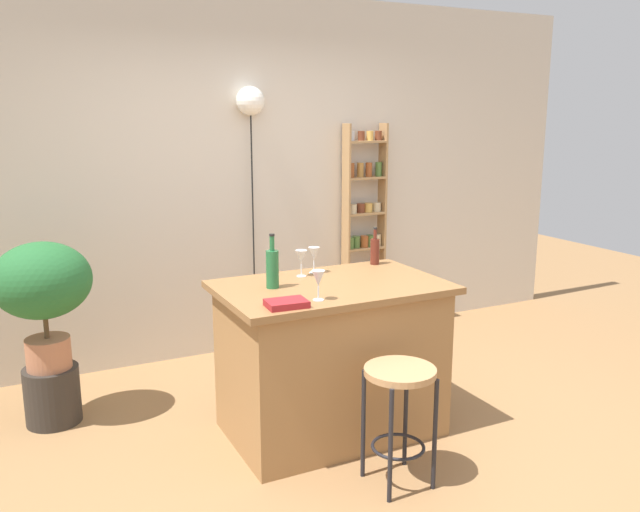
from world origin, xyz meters
The scene contains 14 objects.
ground centered at (0.00, 0.00, 0.00)m, with size 12.00×12.00×0.00m, color olive.
back_wall centered at (0.00, 1.95, 1.40)m, with size 6.40×0.10×2.80m, color beige.
kitchen_counter centered at (0.00, 0.30, 0.47)m, with size 1.32×0.83×0.93m.
bar_stool centered at (0.04, -0.38, 0.48)m, with size 0.37×0.37×0.64m.
spice_shelf centered at (1.10, 1.82, 0.89)m, with size 0.37×0.13×1.82m.
plant_stool centered at (-1.51, 1.17, 0.18)m, with size 0.34×0.34×0.36m, color #2D2823.
potted_plant centered at (-1.51, 1.17, 0.88)m, with size 0.59×0.53×0.79m.
bottle_soda_blue centered at (-0.34, 0.37, 1.04)m, with size 0.07×0.07×0.31m.
bottle_spirits_clear centered at (0.49, 0.63, 1.02)m, with size 0.06×0.06×0.25m.
wine_glass_left centered at (-0.22, 0.03, 1.04)m, with size 0.07×0.07×0.16m.
wine_glass_center centered at (-0.08, 0.54, 1.04)m, with size 0.07×0.07×0.16m.
wine_glass_right centered at (0.03, 0.59, 1.04)m, with size 0.07×0.07×0.16m.
cookbook centered at (-0.42, -0.01, 0.94)m, with size 0.21×0.15×0.04m, color maroon.
pendant_globe_light centered at (0.10, 1.84, 1.97)m, with size 0.22×0.22×2.10m.
Camera 1 is at (-1.72, -3.01, 1.91)m, focal length 36.95 mm.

